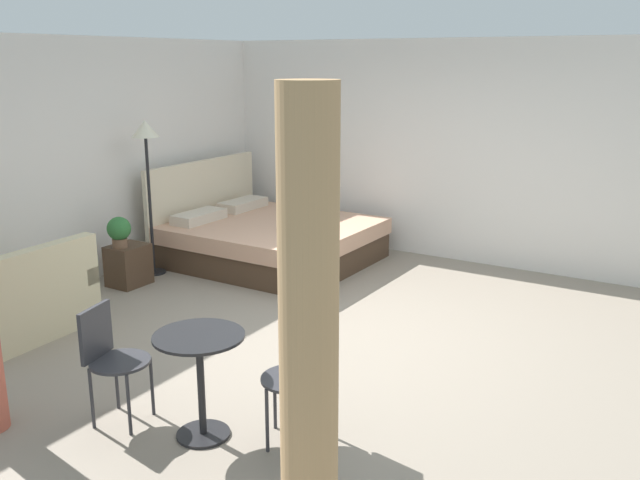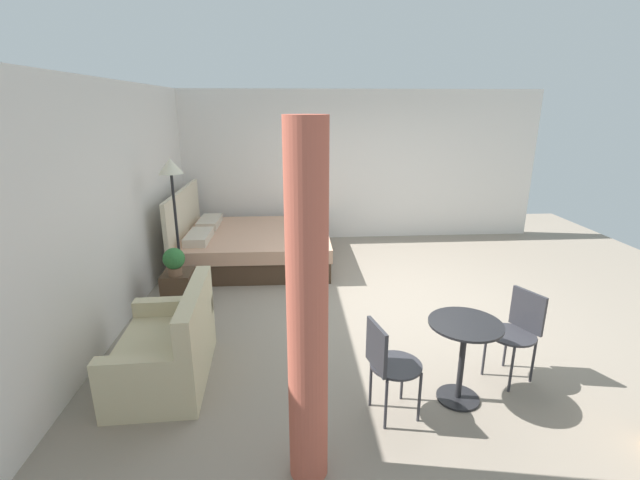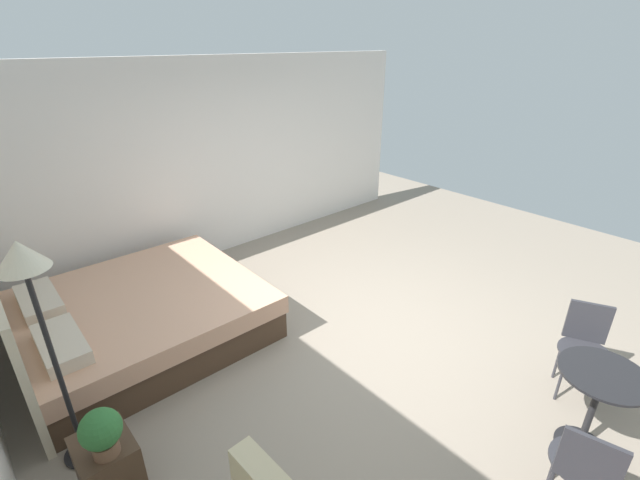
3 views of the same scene
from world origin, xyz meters
The scene contains 12 objects.
ground_plane centered at (0.00, 0.00, -0.01)m, with size 8.86×9.54×0.02m, color gray.
wall_back centered at (0.00, 3.27, 1.35)m, with size 8.86×0.12×2.69m, color silver.
wall_right centered at (2.93, 0.00, 1.35)m, with size 0.12×6.54×2.69m, color silver.
bed centered at (1.60, 1.92, 0.28)m, with size 2.05×2.29×1.18m.
couch centered at (-1.51, 2.43, 0.29)m, with size 1.26×0.82×0.86m.
nightstand centered at (0.02, 2.70, 0.23)m, with size 0.42×0.35×0.46m.
potted_plant centered at (-0.08, 2.70, 0.64)m, with size 0.26×0.26×0.34m.
floor_lamp centered at (0.48, 2.78, 1.49)m, with size 0.31×0.31×1.79m.
balcony_table centered at (-1.99, -0.10, 0.50)m, with size 0.60×0.60×0.73m.
cafe_chair_near_window centered at (-2.15, 0.57, 0.51)m, with size 0.50×0.50×0.83m.
cafe_chair_near_couch centered at (-1.70, -0.73, 0.51)m, with size 0.56×0.56×0.83m.
curtain_left centered at (-2.68, -1.38, 1.19)m, with size 0.27×0.27×2.37m.
Camera 1 is at (-5.11, -2.92, 2.45)m, focal length 38.61 mm.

